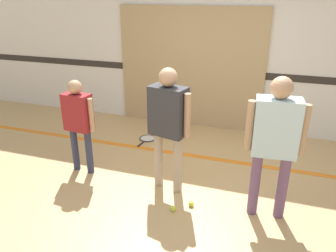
% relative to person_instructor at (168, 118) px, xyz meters
% --- Properties ---
extents(ground_plane, '(16.00, 16.00, 0.00)m').
position_rel_person_instructor_xyz_m(ground_plane, '(0.18, 0.00, -0.97)').
color(ground_plane, tan).
extents(wall_back, '(16.00, 0.07, 3.20)m').
position_rel_person_instructor_xyz_m(wall_back, '(0.18, 2.27, 0.63)').
color(wall_back, silver).
rests_on(wall_back, ground_plane).
extents(wall_panel, '(2.63, 0.05, 2.14)m').
position_rel_person_instructor_xyz_m(wall_panel, '(-0.32, 2.21, 0.10)').
color(wall_panel, tan).
rests_on(wall_panel, ground_plane).
extents(floor_stripe, '(14.40, 0.10, 0.01)m').
position_rel_person_instructor_xyz_m(floor_stripe, '(0.18, 0.96, -0.97)').
color(floor_stripe, orange).
rests_on(floor_stripe, ground_plane).
extents(person_instructor, '(0.58, 0.34, 1.57)m').
position_rel_person_instructor_xyz_m(person_instructor, '(0.00, 0.00, 0.00)').
color(person_instructor, tan).
rests_on(person_instructor, ground_plane).
extents(person_student_left, '(0.50, 0.24, 1.31)m').
position_rel_person_instructor_xyz_m(person_student_left, '(-1.27, 0.04, -0.16)').
color(person_student_left, '#2D334C').
rests_on(person_student_left, ground_plane).
extents(person_student_right, '(0.61, 0.29, 1.61)m').
position_rel_person_instructor_xyz_m(person_student_right, '(1.22, -0.17, 0.02)').
color(person_student_right, '#6B4C70').
rests_on(person_student_right, ground_plane).
extents(racket_spare_on_floor, '(0.31, 0.51, 0.03)m').
position_rel_person_instructor_xyz_m(racket_spare_on_floor, '(-0.81, 1.29, -0.96)').
color(racket_spare_on_floor, '#28282D').
rests_on(racket_spare_on_floor, ground_plane).
extents(tennis_ball_near_instructor, '(0.07, 0.07, 0.07)m').
position_rel_person_instructor_xyz_m(tennis_ball_near_instructor, '(0.21, -0.45, -0.94)').
color(tennis_ball_near_instructor, '#CCE038').
rests_on(tennis_ball_near_instructor, ground_plane).
extents(tennis_ball_by_spare_racket, '(0.07, 0.07, 0.07)m').
position_rel_person_instructor_xyz_m(tennis_ball_by_spare_racket, '(-0.51, 1.42, -0.94)').
color(tennis_ball_by_spare_racket, '#CCE038').
rests_on(tennis_ball_by_spare_racket, ground_plane).
extents(tennis_ball_stray_left, '(0.07, 0.07, 0.07)m').
position_rel_person_instructor_xyz_m(tennis_ball_stray_left, '(0.39, -0.30, -0.94)').
color(tennis_ball_stray_left, '#CCE038').
rests_on(tennis_ball_stray_left, ground_plane).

